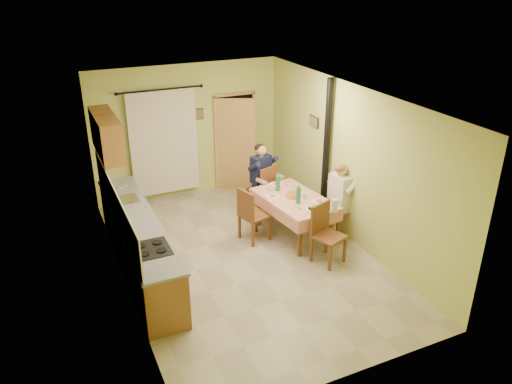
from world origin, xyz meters
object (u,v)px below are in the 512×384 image
chair_far (262,198)px  man_far (262,171)px  chair_right (339,219)px  man_right (341,191)px  stove_flue (325,173)px  chair_near (327,246)px  dining_table (294,216)px  chair_left (254,225)px

chair_far → man_far: (-0.00, 0.01, 0.59)m
chair_far → chair_right: (0.90, -1.44, -0.00)m
man_right → stove_flue: size_ratio=0.50×
stove_flue → chair_far: bearing=134.2°
chair_far → chair_near: size_ratio=0.99×
chair_near → chair_right: bearing=-153.7°
chair_far → man_right: 1.79m
dining_table → chair_near: bearing=-92.5°
chair_near → stove_flue: 1.62m
chair_left → stove_flue: bearing=79.0°
chair_right → man_far: man_far is taller
chair_left → stove_flue: (1.50, 0.08, 0.73)m
chair_far → chair_left: chair_left is taller
man_far → dining_table: bearing=-102.2°
chair_right → man_far: (-0.91, 1.45, 0.59)m
dining_table → chair_left: 0.75m
chair_far → chair_near: (0.19, -2.17, 0.00)m
chair_left → stove_flue: size_ratio=0.36×
chair_right → man_right: size_ratio=0.73×
chair_right → chair_left: bearing=65.3°
dining_table → man_right: man_right is taller
stove_flue → chair_left: bearing=-176.8°
dining_table → chair_left: size_ratio=1.67×
chair_near → man_far: 2.27m
chair_far → chair_left: (-0.63, -0.98, 0.00)m
chair_far → chair_left: size_ratio=1.00×
chair_far → man_far: size_ratio=0.73×
dining_table → chair_near: chair_near is taller
stove_flue → man_right: bearing=-88.7°
man_right → stove_flue: 0.56m
chair_near → chair_right: 1.02m
dining_table → stove_flue: stove_flue is taller
chair_left → chair_near: bearing=20.3°
man_far → man_right: bearing=-76.2°
chair_near → chair_far: bearing=-104.4°
dining_table → chair_near: size_ratio=1.67×
chair_left → chair_far: bearing=133.1°
chair_far → man_right: size_ratio=0.73×
stove_flue → chair_right: bearing=-87.1°
chair_far → chair_near: chair_near is taller
chair_far → chair_near: 2.17m
chair_near → chair_left: bearing=-74.8°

